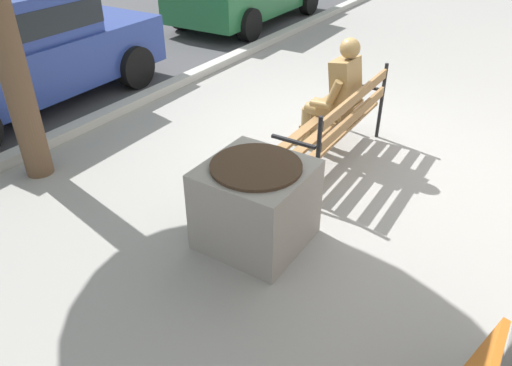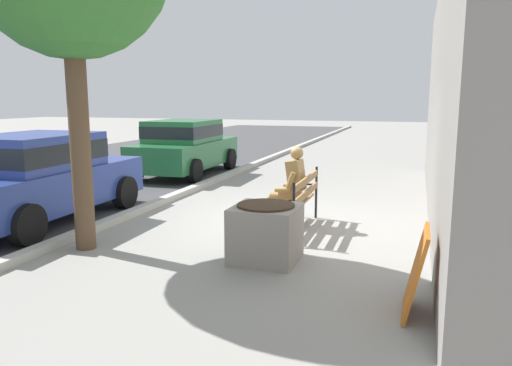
{
  "view_description": "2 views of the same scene",
  "coord_description": "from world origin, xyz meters",
  "px_view_note": "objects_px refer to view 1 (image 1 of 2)",
  "views": [
    {
      "loc": [
        -4.88,
        -2.1,
        2.77
      ],
      "look_at": [
        -1.96,
        -0.22,
        0.6
      ],
      "focal_mm": 34.08,
      "sensor_mm": 36.0,
      "label": 1
    },
    {
      "loc": [
        -8.06,
        -2.1,
        2.17
      ],
      "look_at": [
        -0.28,
        0.47,
        0.75
      ],
      "focal_mm": 34.46,
      "sensor_mm": 36.0,
      "label": 2
    }
  ],
  "objects_px": {
    "park_bench": "(340,119)",
    "concrete_planter": "(256,204)",
    "bronze_statue_seated": "(333,97)",
    "parked_car_blue": "(12,48)"
  },
  "relations": [
    {
      "from": "park_bench",
      "to": "concrete_planter",
      "type": "height_order",
      "value": "park_bench"
    },
    {
      "from": "park_bench",
      "to": "bronze_statue_seated",
      "type": "height_order",
      "value": "bronze_statue_seated"
    },
    {
      "from": "bronze_statue_seated",
      "to": "parked_car_blue",
      "type": "height_order",
      "value": "parked_car_blue"
    },
    {
      "from": "park_bench",
      "to": "parked_car_blue",
      "type": "distance_m",
      "value": 4.55
    },
    {
      "from": "park_bench",
      "to": "parked_car_blue",
      "type": "xyz_separation_m",
      "value": [
        -0.9,
        4.45,
        0.3
      ]
    },
    {
      "from": "parked_car_blue",
      "to": "park_bench",
      "type": "bearing_deg",
      "value": -78.53
    },
    {
      "from": "concrete_planter",
      "to": "parked_car_blue",
      "type": "bearing_deg",
      "value": 79.98
    },
    {
      "from": "park_bench",
      "to": "bronze_statue_seated",
      "type": "xyz_separation_m",
      "value": [
        0.24,
        0.21,
        0.12
      ]
    },
    {
      "from": "park_bench",
      "to": "bronze_statue_seated",
      "type": "bearing_deg",
      "value": 40.84
    },
    {
      "from": "bronze_statue_seated",
      "to": "parked_car_blue",
      "type": "bearing_deg",
      "value": 105.16
    }
  ]
}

